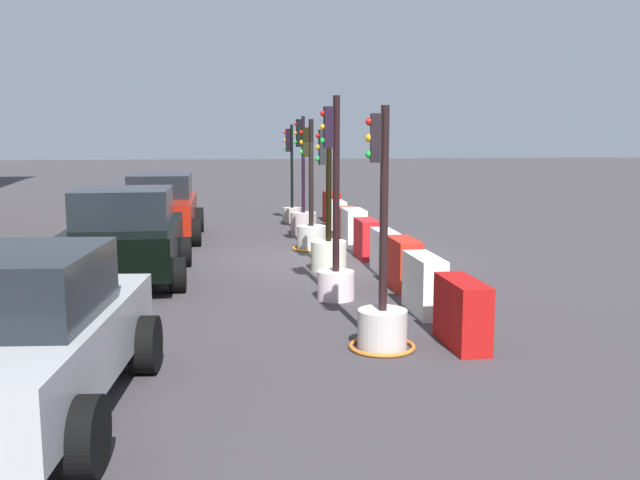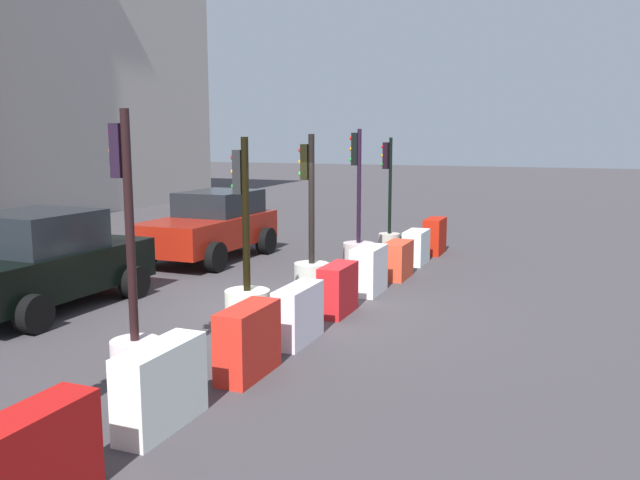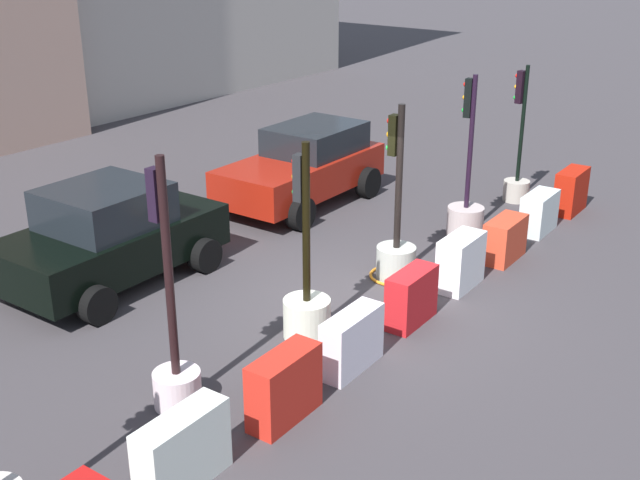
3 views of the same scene
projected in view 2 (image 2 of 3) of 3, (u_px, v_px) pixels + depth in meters
The scene contains 18 objects.
ground_plane at pixel (288, 308), 11.38m from camera, with size 120.00×120.00×0.00m, color #3B373B.
traffic_light_1 at pixel (134, 324), 8.01m from camera, with size 0.61×0.61×3.30m.
traffic_light_2 at pixel (247, 294), 10.15m from camera, with size 0.70×0.70×2.97m.
traffic_light_3 at pixel (311, 265), 12.53m from camera, with size 0.91×0.91×3.03m.
traffic_light_4 at pixel (358, 246), 14.74m from camera, with size 0.71×0.71×3.16m.
traffic_light_5 at pixel (389, 228), 17.14m from camera, with size 0.57×0.57×2.97m.
construction_barrier_0 at pixel (33, 462), 5.09m from camera, with size 1.14×0.44×0.86m.
construction_barrier_1 at pixel (161, 387), 6.62m from camera, with size 1.16×0.42×0.88m.
construction_barrier_2 at pixel (248, 341), 8.07m from camera, with size 1.07×0.44×0.89m.
construction_barrier_3 at pixel (298, 314), 9.41m from camera, with size 1.09×0.40×0.84m.
construction_barrier_4 at pixel (338, 289), 10.94m from camera, with size 0.99×0.43×0.85m.
construction_barrier_5 at pixel (369, 270), 12.40m from camera, with size 0.99×0.49×0.90m.
construction_barrier_6 at pixel (397, 260), 13.77m from camera, with size 1.02×0.49×0.77m.
construction_barrier_7 at pixel (416, 247), 15.33m from camera, with size 0.99×0.49×0.79m.
construction_barrier_8 at pixel (435, 236), 16.66m from camera, with size 1.00×0.45×0.92m.
car_red_compact at pixel (211, 225), 15.92m from camera, with size 4.06×2.21×1.65m.
car_black_sedan at pixel (41, 262), 11.24m from camera, with size 3.90×2.35×1.71m.
building_corner_block at pixel (34, 24), 27.22m from camera, with size 13.77×8.83×15.36m.
Camera 2 is at (-9.91, -4.93, 2.95)m, focal length 36.40 mm.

